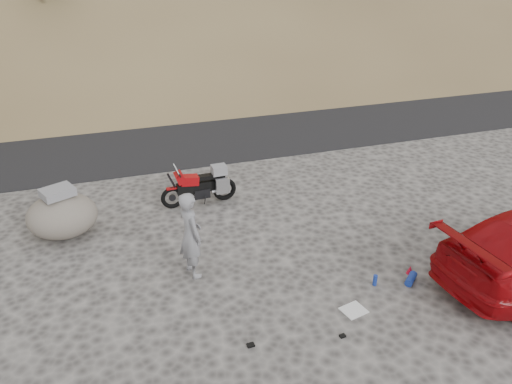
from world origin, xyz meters
TOP-DOWN VIEW (x-y plane):
  - ground at (0.00, 0.00)m, footprint 140.00×140.00m
  - road at (0.00, 9.00)m, footprint 120.00×7.00m
  - motorcycle at (-0.32, 3.24)m, footprint 2.03×0.63m
  - man at (-1.19, 0.26)m, footprint 0.61×0.78m
  - boulder at (-3.76, 2.67)m, footprint 1.85×1.67m
  - gear_white_cloth at (1.46, -1.85)m, footprint 0.52×0.48m
  - gear_blue_mat at (2.98, -1.42)m, footprint 0.40×0.38m
  - gear_bottle at (2.23, -1.28)m, footprint 0.09×0.09m
  - gear_funnel at (3.13, -1.16)m, footprint 0.19×0.19m
  - gear_glove_a at (-0.67, -2.13)m, footprint 0.14×0.10m
  - gear_glove_b at (0.94, -2.42)m, footprint 0.12×0.09m

SIDE VIEW (x-z plane):
  - ground at x=0.00m, z-range 0.00..0.00m
  - road at x=0.00m, z-range -0.03..0.03m
  - man at x=-1.19m, z-range -0.94..0.94m
  - gear_white_cloth at x=1.46m, z-range 0.00..0.01m
  - gear_glove_b at x=0.94m, z-range 0.00..0.04m
  - gear_glove_a at x=-0.67m, z-range 0.00..0.04m
  - gear_blue_mat at x=2.98m, z-range 0.00..0.16m
  - gear_funnel at x=3.13m, z-range 0.00..0.18m
  - gear_bottle at x=2.23m, z-range 0.00..0.23m
  - motorcycle at x=-0.32m, z-range -0.09..1.12m
  - boulder at x=-3.76m, z-range -0.07..1.14m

